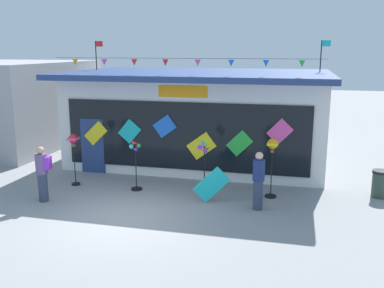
% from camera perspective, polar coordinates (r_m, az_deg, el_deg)
% --- Properties ---
extents(ground_plane, '(80.00, 80.00, 0.00)m').
position_cam_1_polar(ground_plane, '(11.94, -9.10, -9.67)').
color(ground_plane, gray).
extents(kite_shop_building, '(9.94, 6.50, 4.80)m').
position_cam_1_polar(kite_shop_building, '(17.40, 1.18, 3.76)').
color(kite_shop_building, silver).
rests_on(kite_shop_building, ground_plane).
extents(wind_spinner_far_left, '(0.32, 0.32, 1.74)m').
position_cam_1_polar(wind_spinner_far_left, '(14.69, -15.45, -0.10)').
color(wind_spinner_far_left, black).
rests_on(wind_spinner_far_left, ground_plane).
extents(wind_spinner_left, '(0.35, 0.35, 1.63)m').
position_cam_1_polar(wind_spinner_left, '(13.86, -7.49, -2.51)').
color(wind_spinner_left, black).
rests_on(wind_spinner_left, ground_plane).
extents(wind_spinner_center_left, '(0.39, 0.33, 1.73)m').
position_cam_1_polar(wind_spinner_center_left, '(13.29, 1.63, -2.10)').
color(wind_spinner_center_left, black).
rests_on(wind_spinner_center_left, ground_plane).
extents(wind_spinner_center_right, '(0.35, 0.35, 1.85)m').
position_cam_1_polar(wind_spinner_center_right, '(13.18, 10.60, -1.12)').
color(wind_spinner_center_right, black).
rests_on(wind_spinner_center_right, ground_plane).
extents(person_near_camera, '(0.34, 0.34, 1.68)m').
position_cam_1_polar(person_near_camera, '(12.26, 8.80, -4.81)').
color(person_near_camera, '#333D56').
rests_on(person_near_camera, ground_plane).
extents(person_mid_plaza, '(0.47, 0.36, 1.68)m').
position_cam_1_polar(person_mid_plaza, '(13.49, -19.21, -3.62)').
color(person_mid_plaza, '#333D56').
rests_on(person_mid_plaza, ground_plane).
extents(trash_bin, '(0.52, 0.52, 0.85)m').
position_cam_1_polar(trash_bin, '(14.44, 23.68, -4.84)').
color(trash_bin, '#2D4238').
rests_on(trash_bin, ground_plane).
extents(display_kite_on_ground, '(1.10, 0.19, 1.10)m').
position_cam_1_polar(display_kite_on_ground, '(12.76, 2.59, -5.40)').
color(display_kite_on_ground, '#19B7BC').
rests_on(display_kite_on_ground, ground_plane).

